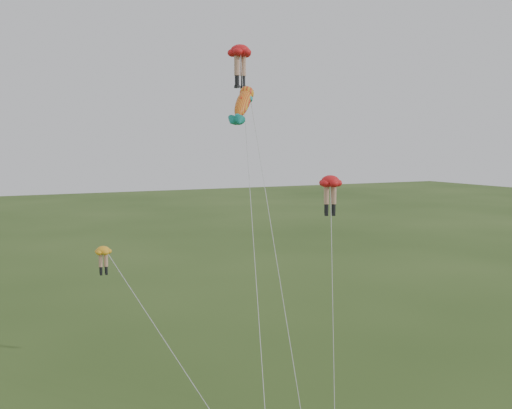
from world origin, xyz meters
name	(u,v)px	position (x,y,z in m)	size (l,w,h in m)	color
legs_kite_red_high	(240,58)	(3.56, 11.05, 19.66)	(5.58, 13.89, 20.52)	red
legs_kite_red_mid	(330,188)	(6.14, 4.32, 11.60)	(3.89, 6.10, 12.32)	red
legs_kite_yellow	(112,266)	(-6.38, 4.17, 8.24)	(5.06, 8.05, 9.17)	#F3A41F
fish_kite	(244,104)	(2.02, 7.22, 16.40)	(2.51, 9.88, 17.75)	orange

